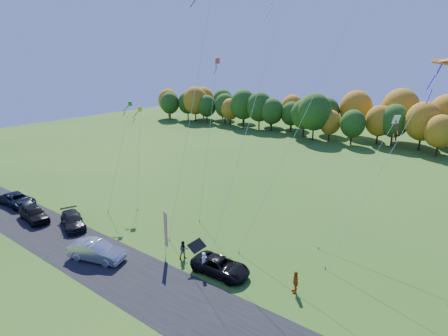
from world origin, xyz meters
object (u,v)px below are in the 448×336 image
Objects in this scene: silver_sedan at (96,251)px; feather_flag at (166,229)px; person_east at (295,282)px; black_suv at (220,266)px.

silver_sedan is 1.17× the size of feather_flag.
silver_sedan is at bearing -106.96° from person_east.
silver_sedan is at bearing 112.47° from black_suv.
person_east reaches higher than black_suv.
black_suv is 1.15× the size of feather_flag.
person_east is 11.72m from feather_flag.
feather_flag reaches higher than person_east.
person_east is 0.41× the size of feather_flag.
silver_sedan reaches higher than black_suv.
feather_flag reaches higher than silver_sedan.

